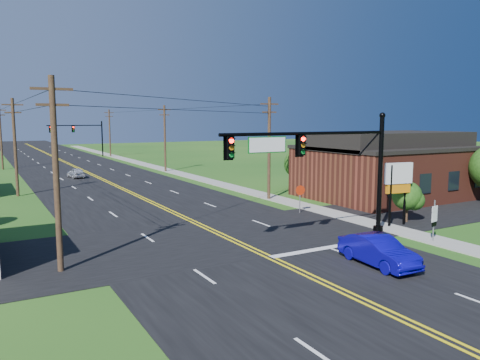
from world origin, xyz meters
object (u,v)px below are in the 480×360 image
signal_mast_main (323,161)px  blue_car (378,251)px  route_sign (434,218)px  signal_mast_far (79,133)px  stop_sign (300,193)px

signal_mast_main → blue_car: bearing=-93.9°
blue_car → route_sign: size_ratio=1.79×
signal_mast_main → signal_mast_far: bearing=89.9°
signal_mast_main → blue_car: signal_mast_main is taller
route_sign → stop_sign: bearing=87.4°
signal_mast_main → signal_mast_far: (0.10, 72.00, -0.20)m
route_sign → stop_sign: size_ratio=1.15×
blue_car → stop_sign: size_ratio=2.05×
signal_mast_main → route_sign: size_ratio=4.59×
signal_mast_main → signal_mast_far: 72.00m
signal_mast_far → blue_car: size_ratio=2.49×
signal_mast_far → route_sign: bearing=-85.6°
blue_car → route_sign: bearing=19.0°
signal_mast_far → blue_car: 76.75m
signal_mast_main → route_sign: signal_mast_main is taller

